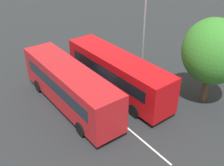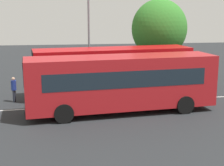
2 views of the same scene
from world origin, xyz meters
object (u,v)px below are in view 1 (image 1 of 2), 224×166
object	(u,v)px
bus_center_left	(69,85)
depot_tree	(213,52)
bus_far_left	(117,73)
street_lamp	(142,27)
pedestrian	(74,55)

from	to	relation	value
bus_center_left	depot_tree	distance (m)	10.61
bus_far_left	bus_center_left	distance (m)	4.05
depot_tree	bus_far_left	bearing A→B (deg)	48.15
street_lamp	bus_far_left	bearing A→B (deg)	4.09
pedestrian	street_lamp	bearing A→B (deg)	52.44
bus_center_left	depot_tree	world-z (taller)	depot_tree
bus_far_left	bus_center_left	size ratio (longest dim) A/B	1.00
bus_far_left	pedestrian	bearing A→B (deg)	0.99
bus_far_left	street_lamp	size ratio (longest dim) A/B	1.36
pedestrian	depot_tree	distance (m)	13.02
street_lamp	depot_tree	bearing A→B (deg)	90.58
bus_center_left	pedestrian	xyz separation A→B (m)	(6.32, -3.08, -0.84)
bus_center_left	pedestrian	distance (m)	7.08
bus_center_left	depot_tree	bearing A→B (deg)	-123.38
bus_center_left	depot_tree	xyz separation A→B (m)	(-4.72, -9.19, 2.42)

